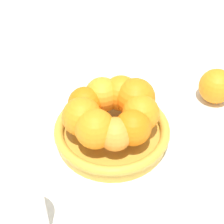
{
  "coord_description": "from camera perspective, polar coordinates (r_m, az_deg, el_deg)",
  "views": [
    {
      "loc": [
        -0.48,
        -0.24,
        0.57
      ],
      "look_at": [
        0.0,
        0.0,
        0.08
      ],
      "focal_mm": 60.0,
      "sensor_mm": 36.0,
      "label": 1
    }
  ],
  "objects": [
    {
      "name": "ground_plane",
      "position": [
        0.78,
        -0.0,
        -4.09
      ],
      "size": [
        4.0,
        4.0,
        0.0
      ],
      "primitive_type": "plane",
      "color": "silver"
    },
    {
      "name": "fruit_bowl",
      "position": [
        0.77,
        -0.0,
        -3.06
      ],
      "size": [
        0.24,
        0.24,
        0.04
      ],
      "color": "gold",
      "rests_on": "ground_plane"
    },
    {
      "name": "orange_pile",
      "position": [
        0.73,
        0.09,
        0.23
      ],
      "size": [
        0.19,
        0.18,
        0.08
      ],
      "color": "orange",
      "rests_on": "fruit_bowl"
    },
    {
      "name": "stray_orange",
      "position": [
        0.88,
        15.61,
        3.82
      ],
      "size": [
        0.08,
        0.08,
        0.08
      ],
      "primitive_type": "sphere",
      "color": "orange",
      "rests_on": "ground_plane"
    },
    {
      "name": "drinking_glass",
      "position": [
        0.62,
        -13.48,
        -14.67
      ],
      "size": [
        0.07,
        0.07,
        0.12
      ],
      "primitive_type": "cylinder",
      "color": "white",
      "rests_on": "ground_plane"
    }
  ]
}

